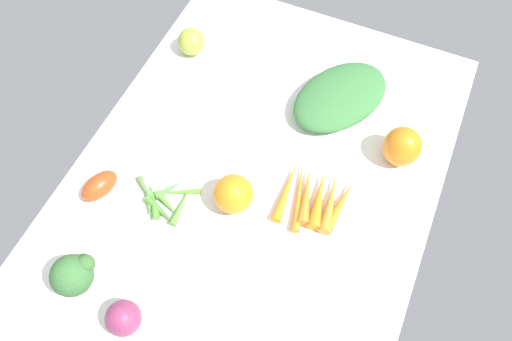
{
  "coord_description": "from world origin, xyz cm",
  "views": [
    {
      "loc": [
        50.92,
        22.25,
        100.39
      ],
      "look_at": [
        0.0,
        0.0,
        4.0
      ],
      "focal_mm": 36.35,
      "sensor_mm": 36.0,
      "label": 1
    }
  ],
  "objects_px": {
    "heirloom_tomato_green": "(191,42)",
    "heirloom_tomato_orange": "(233,194)",
    "okra_pile": "(163,202)",
    "red_onion_center": "(123,318)",
    "broccoli_head": "(74,274)",
    "roma_tomato": "(100,186)",
    "leafy_greens_clump": "(340,97)",
    "bell_pepper_orange": "(402,146)",
    "carrot_bunch": "(314,198)"
  },
  "relations": [
    {
      "from": "heirloom_tomato_green",
      "to": "heirloom_tomato_orange",
      "type": "relative_size",
      "value": 0.81
    },
    {
      "from": "okra_pile",
      "to": "heirloom_tomato_green",
      "type": "xyz_separation_m",
      "value": [
        -0.41,
        -0.14,
        0.03
      ]
    },
    {
      "from": "red_onion_center",
      "to": "okra_pile",
      "type": "relative_size",
      "value": 0.47
    },
    {
      "from": "broccoli_head",
      "to": "okra_pile",
      "type": "distance_m",
      "value": 0.23
    },
    {
      "from": "okra_pile",
      "to": "roma_tomato",
      "type": "bearing_deg",
      "value": -78.78
    },
    {
      "from": "heirloom_tomato_orange",
      "to": "heirloom_tomato_green",
      "type": "bearing_deg",
      "value": -141.56
    },
    {
      "from": "leafy_greens_clump",
      "to": "bell_pepper_orange",
      "type": "bearing_deg",
      "value": 62.01
    },
    {
      "from": "okra_pile",
      "to": "bell_pepper_orange",
      "type": "distance_m",
      "value": 0.52
    },
    {
      "from": "leafy_greens_clump",
      "to": "bell_pepper_orange",
      "type": "height_order",
      "value": "bell_pepper_orange"
    },
    {
      "from": "heirloom_tomato_green",
      "to": "okra_pile",
      "type": "bearing_deg",
      "value": 18.93
    },
    {
      "from": "okra_pile",
      "to": "heirloom_tomato_green",
      "type": "height_order",
      "value": "heirloom_tomato_green"
    },
    {
      "from": "leafy_greens_clump",
      "to": "heirloom_tomato_orange",
      "type": "relative_size",
      "value": 3.01
    },
    {
      "from": "heirloom_tomato_green",
      "to": "bell_pepper_orange",
      "type": "relative_size",
      "value": 0.71
    },
    {
      "from": "heirloom_tomato_green",
      "to": "bell_pepper_orange",
      "type": "bearing_deg",
      "value": 79.84
    },
    {
      "from": "leafy_greens_clump",
      "to": "heirloom_tomato_green",
      "type": "bearing_deg",
      "value": -91.63
    },
    {
      "from": "broccoli_head",
      "to": "bell_pepper_orange",
      "type": "relative_size",
      "value": 1.1
    },
    {
      "from": "red_onion_center",
      "to": "broccoli_head",
      "type": "bearing_deg",
      "value": -104.8
    },
    {
      "from": "broccoli_head",
      "to": "carrot_bunch",
      "type": "bearing_deg",
      "value": 135.32
    },
    {
      "from": "okra_pile",
      "to": "roma_tomato",
      "type": "height_order",
      "value": "roma_tomato"
    },
    {
      "from": "carrot_bunch",
      "to": "bell_pepper_orange",
      "type": "distance_m",
      "value": 0.22
    },
    {
      "from": "leafy_greens_clump",
      "to": "heirloom_tomato_green",
      "type": "relative_size",
      "value": 3.71
    },
    {
      "from": "roma_tomato",
      "to": "carrot_bunch",
      "type": "bearing_deg",
      "value": -49.32
    },
    {
      "from": "red_onion_center",
      "to": "heirloom_tomato_orange",
      "type": "height_order",
      "value": "heirloom_tomato_orange"
    },
    {
      "from": "red_onion_center",
      "to": "broccoli_head",
      "type": "relative_size",
      "value": 0.64
    },
    {
      "from": "okra_pile",
      "to": "leafy_greens_clump",
      "type": "relative_size",
      "value": 0.57
    },
    {
      "from": "red_onion_center",
      "to": "carrot_bunch",
      "type": "height_order",
      "value": "red_onion_center"
    },
    {
      "from": "leafy_greens_clump",
      "to": "carrot_bunch",
      "type": "relative_size",
      "value": 1.47
    },
    {
      "from": "okra_pile",
      "to": "roma_tomato",
      "type": "relative_size",
      "value": 1.69
    },
    {
      "from": "heirloom_tomato_orange",
      "to": "bell_pepper_orange",
      "type": "xyz_separation_m",
      "value": [
        -0.25,
        0.29,
        0.01
      ]
    },
    {
      "from": "broccoli_head",
      "to": "leafy_greens_clump",
      "type": "bearing_deg",
      "value": 153.13
    },
    {
      "from": "red_onion_center",
      "to": "roma_tomato",
      "type": "distance_m",
      "value": 0.29
    },
    {
      "from": "okra_pile",
      "to": "carrot_bunch",
      "type": "bearing_deg",
      "value": 114.74
    },
    {
      "from": "heirloom_tomato_orange",
      "to": "carrot_bunch",
      "type": "xyz_separation_m",
      "value": [
        -0.07,
        0.15,
        -0.03
      ]
    },
    {
      "from": "red_onion_center",
      "to": "roma_tomato",
      "type": "bearing_deg",
      "value": -138.92
    },
    {
      "from": "leafy_greens_clump",
      "to": "carrot_bunch",
      "type": "height_order",
      "value": "leafy_greens_clump"
    },
    {
      "from": "red_onion_center",
      "to": "bell_pepper_orange",
      "type": "relative_size",
      "value": 0.71
    },
    {
      "from": "red_onion_center",
      "to": "broccoli_head",
      "type": "distance_m",
      "value": 0.12
    },
    {
      "from": "leafy_greens_clump",
      "to": "carrot_bunch",
      "type": "distance_m",
      "value": 0.27
    },
    {
      "from": "okra_pile",
      "to": "roma_tomato",
      "type": "xyz_separation_m",
      "value": [
        0.03,
        -0.14,
        0.02
      ]
    },
    {
      "from": "heirloom_tomato_green",
      "to": "bell_pepper_orange",
      "type": "xyz_separation_m",
      "value": [
        0.1,
        0.56,
        0.01
      ]
    },
    {
      "from": "broccoli_head",
      "to": "bell_pepper_orange",
      "type": "height_order",
      "value": "broccoli_head"
    },
    {
      "from": "heirloom_tomato_green",
      "to": "roma_tomato",
      "type": "relative_size",
      "value": 0.8
    },
    {
      "from": "heirloom_tomato_green",
      "to": "carrot_bunch",
      "type": "height_order",
      "value": "heirloom_tomato_green"
    },
    {
      "from": "red_onion_center",
      "to": "bell_pepper_orange",
      "type": "distance_m",
      "value": 0.66
    },
    {
      "from": "leafy_greens_clump",
      "to": "red_onion_center",
      "type": "bearing_deg",
      "value": -16.95
    },
    {
      "from": "red_onion_center",
      "to": "bell_pepper_orange",
      "type": "bearing_deg",
      "value": 146.68
    },
    {
      "from": "roma_tomato",
      "to": "bell_pepper_orange",
      "type": "height_order",
      "value": "bell_pepper_orange"
    },
    {
      "from": "red_onion_center",
      "to": "heirloom_tomato_orange",
      "type": "bearing_deg",
      "value": 165.62
    },
    {
      "from": "carrot_bunch",
      "to": "bell_pepper_orange",
      "type": "bearing_deg",
      "value": 142.62
    },
    {
      "from": "broccoli_head",
      "to": "heirloom_tomato_green",
      "type": "distance_m",
      "value": 0.63
    }
  ]
}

